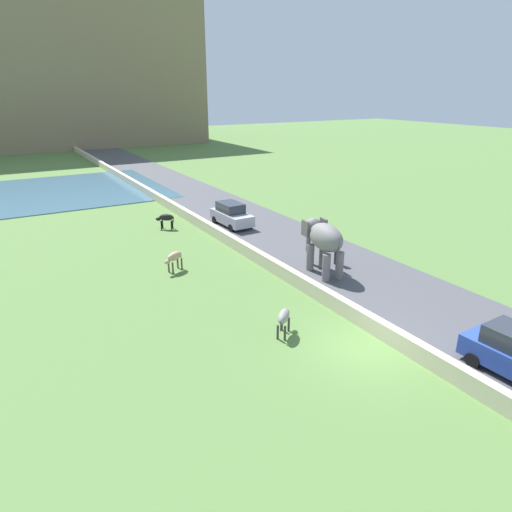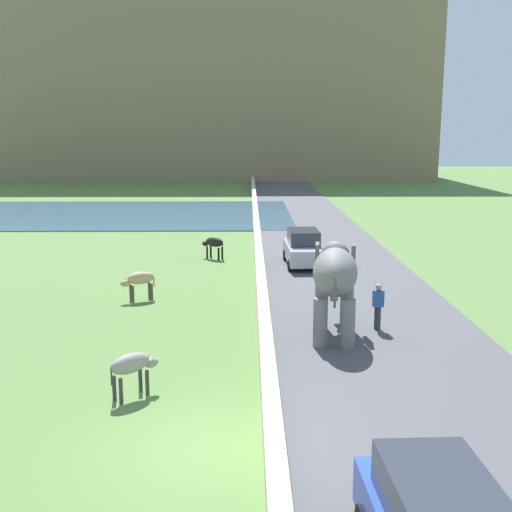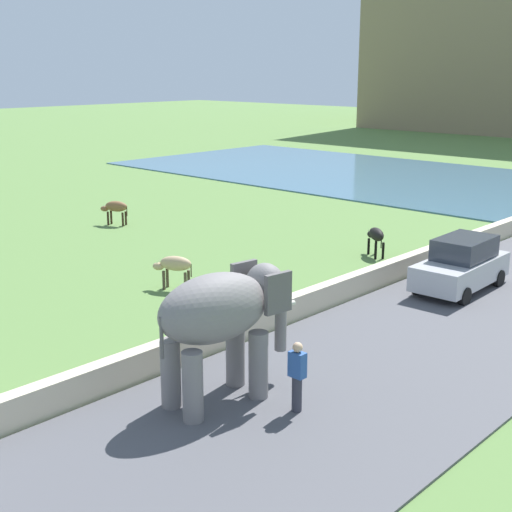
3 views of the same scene
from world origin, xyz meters
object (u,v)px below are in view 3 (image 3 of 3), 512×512
(person_beside_elephant, at_px, (297,376))
(cow_black, at_px, (376,236))
(cow_tan, at_px, (174,265))
(cow_brown, at_px, (115,208))
(elephant, at_px, (223,315))
(car_silver, at_px, (461,265))

(person_beside_elephant, bearing_deg, cow_black, 116.88)
(person_beside_elephant, height_order, cow_tan, person_beside_elephant)
(cow_black, bearing_deg, cow_tan, -106.81)
(person_beside_elephant, distance_m, cow_black, 13.65)
(person_beside_elephant, relative_size, cow_brown, 1.17)
(person_beside_elephant, xyz_separation_m, cow_brown, (-18.33, 8.60, -0.04))
(cow_tan, distance_m, cow_brown, 10.73)
(cow_brown, bearing_deg, cow_tan, -25.58)
(elephant, distance_m, cow_black, 13.69)
(cow_black, distance_m, cow_brown, 12.67)
(elephant, height_order, cow_tan, elephant)
(person_beside_elephant, bearing_deg, car_silver, 98.74)
(cow_black, distance_m, cow_tan, 8.57)
(car_silver, height_order, cow_black, car_silver)
(cow_tan, bearing_deg, cow_black, 73.19)
(cow_tan, relative_size, cow_brown, 0.99)
(cow_brown, bearing_deg, person_beside_elephant, -25.15)
(person_beside_elephant, relative_size, cow_black, 1.23)
(elephant, height_order, cow_black, elephant)
(person_beside_elephant, height_order, car_silver, car_silver)
(person_beside_elephant, distance_m, cow_tan, 9.52)
(car_silver, bearing_deg, cow_brown, -174.04)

